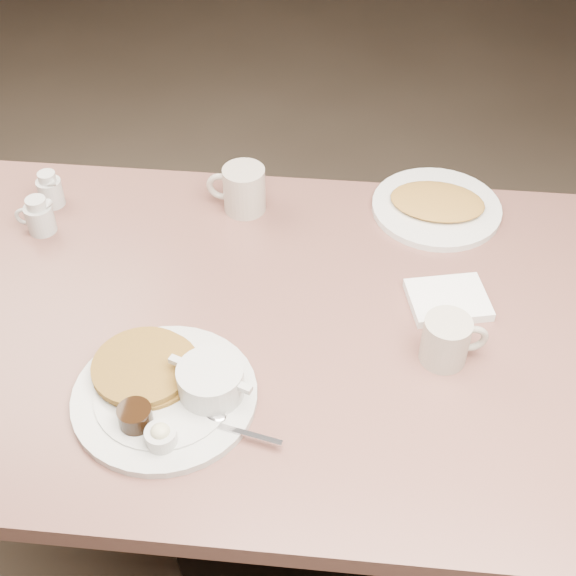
# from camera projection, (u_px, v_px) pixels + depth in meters

# --- Properties ---
(diner_table) EXTENTS (1.50, 0.90, 0.75)m
(diner_table) POSITION_uv_depth(u_px,v_px,m) (287.00, 382.00, 1.55)
(diner_table) COLOR #84564C
(diner_table) RESTS_ON ground
(main_plate) EXTENTS (0.41, 0.40, 0.07)m
(main_plate) POSITION_uv_depth(u_px,v_px,m) (170.00, 388.00, 1.30)
(main_plate) COLOR beige
(main_plate) RESTS_ON diner_table
(coffee_mug_near) EXTENTS (0.12, 0.10, 0.09)m
(coffee_mug_near) POSITION_uv_depth(u_px,v_px,m) (447.00, 340.00, 1.34)
(coffee_mug_near) COLOR #B6AD9D
(coffee_mug_near) RESTS_ON diner_table
(napkin) EXTENTS (0.17, 0.15, 0.02)m
(napkin) POSITION_uv_depth(u_px,v_px,m) (448.00, 300.00, 1.47)
(napkin) COLOR white
(napkin) RESTS_ON diner_table
(coffee_mug_far) EXTENTS (0.13, 0.10, 0.10)m
(coffee_mug_far) POSITION_uv_depth(u_px,v_px,m) (243.00, 189.00, 1.65)
(coffee_mug_far) COLOR #B7AB9E
(coffee_mug_far) RESTS_ON diner_table
(creamer_left) EXTENTS (0.09, 0.07, 0.08)m
(creamer_left) POSITION_uv_depth(u_px,v_px,m) (39.00, 216.00, 1.60)
(creamer_left) COLOR #BABAB6
(creamer_left) RESTS_ON diner_table
(creamer_right) EXTENTS (0.07, 0.07, 0.08)m
(creamer_right) POSITION_uv_depth(u_px,v_px,m) (50.00, 190.00, 1.67)
(creamer_right) COLOR #BCBCB9
(creamer_right) RESTS_ON diner_table
(hash_plate) EXTENTS (0.30, 0.30, 0.04)m
(hash_plate) POSITION_uv_depth(u_px,v_px,m) (437.00, 206.00, 1.67)
(hash_plate) COLOR silver
(hash_plate) RESTS_ON diner_table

